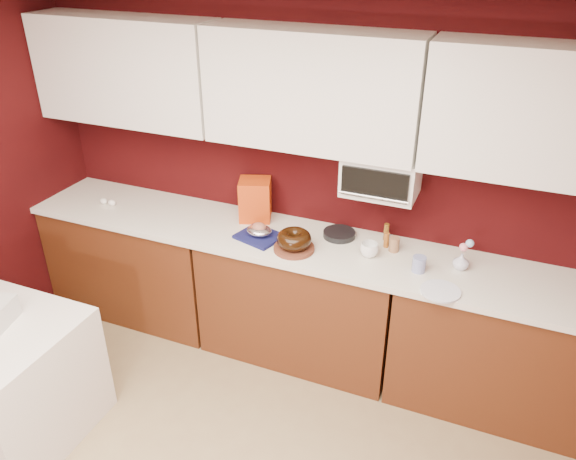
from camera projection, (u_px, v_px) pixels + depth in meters
The scene contains 30 objects.
ceiling at pixel (8, 25), 1.31m from camera, with size 4.00×4.50×0.02m, color white.
wall_back at pixel (319, 174), 3.73m from camera, with size 4.00×0.02×2.50m, color #320607.
base_cabinet_left at pixel (140, 261), 4.32m from camera, with size 1.31×0.58×0.86m, color #532610.
base_cabinet_center at pixel (301, 300), 3.87m from camera, with size 1.31×0.58×0.86m, color #532610.
base_cabinet_right at pixel (504, 349), 3.42m from camera, with size 1.31×0.58×0.86m, color #532610.
countertop at pixel (302, 244), 3.66m from camera, with size 4.00×0.62×0.04m, color silver.
upper_cabinet_left at pixel (126, 71), 3.76m from camera, with size 1.31×0.33×0.70m, color white.
upper_cabinet_center at pixel (312, 90), 3.31m from camera, with size 1.31×0.33×0.70m, color white.
upper_cabinet_right at pixel (557, 116), 2.87m from camera, with size 1.31×0.33×0.70m, color white.
toaster_oven at pixel (381, 175), 3.41m from camera, with size 0.45×0.30×0.25m, color white.
toaster_oven_door at pixel (375, 185), 3.28m from camera, with size 0.40×0.02×0.18m, color black.
toaster_oven_handle at pixel (373, 197), 3.30m from camera, with size 0.02×0.02×0.42m, color silver.
cake_base at pixel (294, 248), 3.54m from camera, with size 0.26×0.26×0.02m, color brown.
bundt_cake at pixel (294, 239), 3.51m from camera, with size 0.22×0.22×0.09m, color black.
navy_towel at pixel (259, 236), 3.68m from camera, with size 0.28×0.23×0.02m, color #131549.
foil_ham_nest at pixel (259, 230), 3.66m from camera, with size 0.17×0.14×0.06m, color white.
roasted_ham at pixel (259, 227), 3.65m from camera, with size 0.09×0.08×0.06m, color #A8624D.
pandoro_box at pixel (255, 200), 3.86m from camera, with size 0.21×0.19×0.29m, color #AB1D0B.
dark_pan at pixel (339, 234), 3.69m from camera, with size 0.21×0.21×0.04m, color black.
coffee_mug at pixel (369, 248), 3.46m from camera, with size 0.10×0.10×0.11m, color white.
blue_jar at pixel (419, 264), 3.31m from camera, with size 0.08×0.08×0.10m, color navy.
flower_vase at pixel (461, 260), 3.33m from camera, with size 0.08×0.08×0.12m, color silver.
flower_pink at pixel (464, 247), 3.28m from camera, with size 0.05×0.05×0.05m, color pink.
flower_blue at pixel (470, 243), 3.28m from camera, with size 0.05×0.05×0.05m, color #96C4F0.
china_plate at pixel (440, 291), 3.14m from camera, with size 0.22×0.22×0.01m, color white.
amber_bottle at pixel (386, 240), 3.56m from camera, with size 0.03×0.03×0.10m, color #98531B.
paper_cup at pixel (394, 244), 3.51m from camera, with size 0.06×0.06×0.10m, color #8D6240.
egg_left at pixel (104, 201), 4.13m from camera, with size 0.06×0.05×0.05m, color silver.
egg_right at pixel (112, 203), 4.10m from camera, with size 0.06×0.05×0.05m, color white.
amber_bottle_tall at pixel (386, 232), 3.64m from camera, with size 0.03×0.03×0.12m, color brown.
Camera 1 is at (1.14, -1.03, 2.70)m, focal length 35.00 mm.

